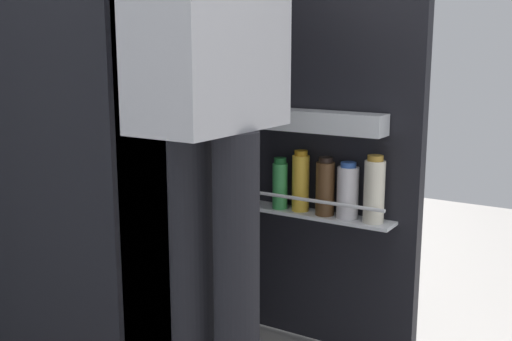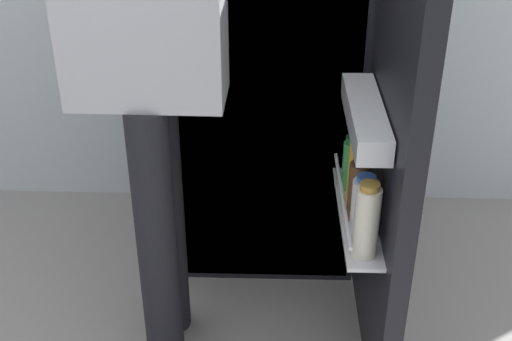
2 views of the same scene
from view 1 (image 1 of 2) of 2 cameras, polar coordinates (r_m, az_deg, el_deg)
refrigerator at (r=2.21m, az=-10.92°, el=5.32°), size 0.73×1.27×1.73m
person at (r=1.58m, az=-3.95°, el=10.46°), size 0.54×0.76×1.76m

